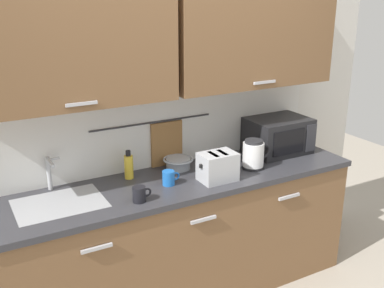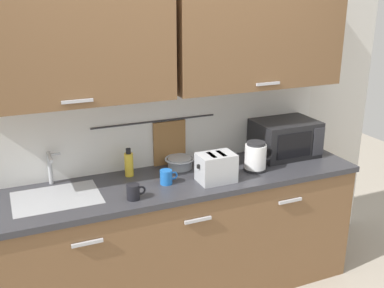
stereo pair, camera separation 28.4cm
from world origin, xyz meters
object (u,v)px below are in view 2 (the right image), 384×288
object	(u,v)px
mixing_bowl	(180,162)
mug_by_kettle	(167,177)
microwave	(285,138)
mug_near_sink	(134,192)
electric_kettle	(256,157)
dish_soap_bottle	(129,164)
wooden_spoon	(225,160)
toaster	(216,168)

from	to	relation	value
mixing_bowl	mug_by_kettle	size ratio (longest dim) A/B	1.78
microwave	mug_near_sink	size ratio (longest dim) A/B	3.83
electric_kettle	mixing_bowl	size ratio (longest dim) A/B	1.06
electric_kettle	dish_soap_bottle	size ratio (longest dim) A/B	1.16
electric_kettle	dish_soap_bottle	xyz separation A→B (m)	(-0.84, 0.25, -0.01)
dish_soap_bottle	mixing_bowl	xyz separation A→B (m)	(0.37, -0.01, -0.04)
electric_kettle	wooden_spoon	bearing A→B (deg)	112.67
mixing_bowl	toaster	xyz separation A→B (m)	(0.13, -0.31, 0.05)
mixing_bowl	mug_by_kettle	xyz separation A→B (m)	(-0.18, -0.22, 0.00)
mug_by_kettle	microwave	bearing A→B (deg)	8.78
electric_kettle	dish_soap_bottle	distance (m)	0.88
toaster	mug_by_kettle	distance (m)	0.33
electric_kettle	mixing_bowl	world-z (taller)	electric_kettle
mug_by_kettle	toaster	bearing A→B (deg)	-15.72
mixing_bowl	toaster	distance (m)	0.34
wooden_spoon	microwave	bearing A→B (deg)	-8.86
toaster	wooden_spoon	distance (m)	0.40
microwave	toaster	xyz separation A→B (m)	(-0.70, -0.25, -0.04)
dish_soap_bottle	toaster	bearing A→B (deg)	-32.13
microwave	toaster	distance (m)	0.74
wooden_spoon	mixing_bowl	bearing A→B (deg)	-178.55
microwave	wooden_spoon	distance (m)	0.49
mixing_bowl	dish_soap_bottle	bearing A→B (deg)	179.02
electric_kettle	mug_near_sink	distance (m)	0.92
dish_soap_bottle	wooden_spoon	bearing A→B (deg)	0.23
electric_kettle	mug_by_kettle	xyz separation A→B (m)	(-0.65, 0.02, -0.05)
mixing_bowl	wooden_spoon	world-z (taller)	mixing_bowl
mug_near_sink	toaster	xyz separation A→B (m)	(0.58, 0.05, 0.05)
mug_near_sink	mug_by_kettle	xyz separation A→B (m)	(0.26, 0.14, 0.00)
toaster	wooden_spoon	bearing A→B (deg)	53.79
microwave	dish_soap_bottle	distance (m)	1.20
microwave	mug_near_sink	bearing A→B (deg)	-167.03
mixing_bowl	mug_by_kettle	world-z (taller)	mug_by_kettle
mixing_bowl	wooden_spoon	xyz separation A→B (m)	(0.37, 0.01, -0.04)
microwave	electric_kettle	world-z (taller)	microwave
toaster	mixing_bowl	bearing A→B (deg)	113.48
electric_kettle	mug_by_kettle	world-z (taller)	electric_kettle
microwave	mug_by_kettle	bearing A→B (deg)	-171.22
mug_by_kettle	wooden_spoon	world-z (taller)	mug_by_kettle
electric_kettle	toaster	world-z (taller)	electric_kettle
mixing_bowl	mug_by_kettle	distance (m)	0.28
mixing_bowl	toaster	size ratio (longest dim) A/B	0.84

